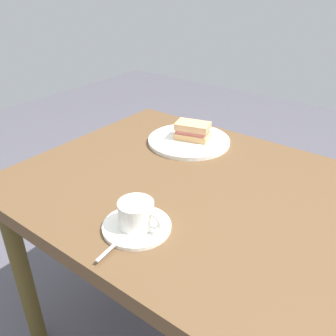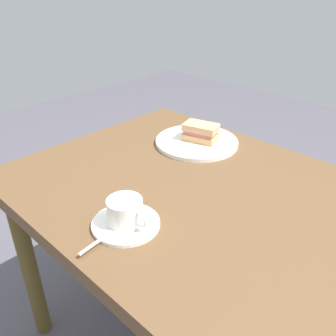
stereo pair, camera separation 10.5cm
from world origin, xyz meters
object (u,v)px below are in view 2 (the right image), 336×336
dining_table (208,218)px  coffee_cup (126,211)px  spoon (102,238)px  coffee_saucer (126,224)px  sandwich_plate (197,142)px  sandwich_front (201,132)px

dining_table → coffee_cup: coffee_cup is taller
spoon → coffee_saucer: bearing=-83.4°
coffee_cup → coffee_saucer: bearing=3.0°
coffee_saucer → dining_table: bearing=-103.9°
dining_table → coffee_saucer: (0.06, 0.25, 0.08)m
dining_table → coffee_cup: size_ratio=10.21×
dining_table → coffee_cup: 0.28m
dining_table → sandwich_plate: bearing=-43.7°
dining_table → sandwich_plate: size_ratio=4.01×
dining_table → coffee_cup: bearing=76.5°
sandwich_plate → sandwich_front: bearing=-130.3°
sandwich_plate → sandwich_front: 0.04m
dining_table → coffee_saucer: size_ratio=7.05×
sandwich_plate → coffee_cup: bearing=110.4°
sandwich_plate → spoon: spoon is taller
sandwich_front → coffee_saucer: 0.51m
coffee_saucer → coffee_cup: size_ratio=1.45×
coffee_saucer → spoon: size_ratio=1.66×
sandwich_front → spoon: bearing=107.4°
coffee_saucer → sandwich_plate: bearing=-69.7°
coffee_cup → sandwich_plate: bearing=-69.6°
sandwich_front → spoon: size_ratio=1.32×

